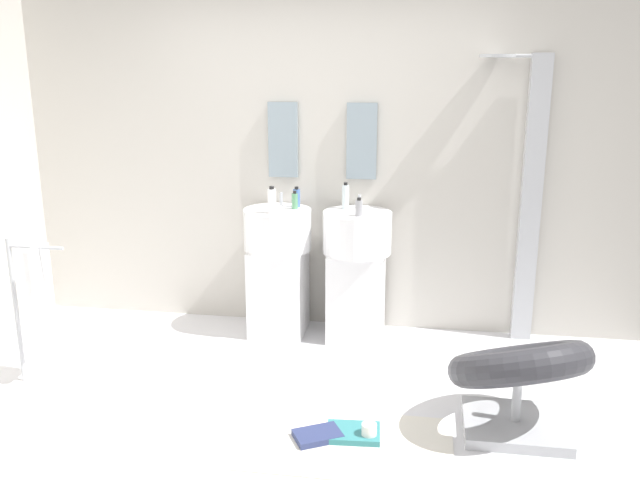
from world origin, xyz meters
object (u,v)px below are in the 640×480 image
Objects in this scene: pedestal_sink_right at (357,270)px; soap_bottle_clear at (346,196)px; lounge_chair at (519,372)px; soap_bottle_green at (295,201)px; coffee_mug at (369,432)px; magazine_teal at (353,433)px; soap_bottle_white at (272,201)px; magazine_navy at (318,435)px; soap_bottle_blue at (297,198)px; pedestal_sink_left at (278,266)px; shower_column at (529,195)px; soap_bottle_grey at (359,208)px; towel_rack at (36,289)px.

soap_bottle_clear is (-0.10, 0.10, 0.52)m from pedestal_sink_right.
lounge_chair is 7.94× the size of soap_bottle_green.
magazine_teal is at bearing 160.56° from coffee_mug.
coffee_mug is at bearing -57.47° from soap_bottle_white.
magazine_navy is 1.65× the size of soap_bottle_blue.
lounge_chair is (1.60, -1.17, -0.18)m from pedestal_sink_left.
pedestal_sink_right is 0.52× the size of shower_column.
soap_bottle_blue is at bearing -177.40° from shower_column.
soap_bottle_clear and soap_bottle_white have the same top height.
soap_bottle_green is at bearing 175.96° from pedestal_sink_right.
soap_bottle_clear reaches higher than magazine_teal.
soap_bottle_grey is 0.67× the size of soap_bottle_clear.
soap_bottle_blue is at bearing 39.29° from towel_rack.
soap_bottle_grey is at bearing 133.65° from lounge_chair.
soap_bottle_green is at bearing 76.57° from magazine_navy.
magazine_teal is at bearing -11.63° from magazine_navy.
shower_column is 7.04× the size of magazine_teal.
lounge_chair is (1.02, -1.17, -0.18)m from pedestal_sink_right.
soap_bottle_clear reaches higher than lounge_chair.
towel_rack is 1.87m from soap_bottle_blue.
pedestal_sink_right is 1.48m from magazine_teal.
soap_bottle_green is at bearing -168.87° from soap_bottle_clear.
pedestal_sink_left is at bearing 180.00° from pedestal_sink_right.
coffee_mug is at bearing -23.58° from magazine_teal.
lounge_chair is at bearing 9.74° from magazine_teal.
soap_bottle_grey is (-0.20, 1.29, 0.96)m from coffee_mug.
soap_bottle_grey reaches higher than pedestal_sink_left.
soap_bottle_white is (-1.61, 1.03, 0.70)m from lounge_chair.
soap_bottle_blue is at bearing 167.06° from pedestal_sink_right.
soap_bottle_white reaches higher than towel_rack.
soap_bottle_clear is at bearing 12.07° from pedestal_sink_left.
pedestal_sink_right is 1.53m from magazine_navy.
soap_bottle_clear is at bearing 11.13° from soap_bottle_green.
pedestal_sink_right is at bearing 130.92° from lounge_chair.
magazine_teal is at bearing -67.18° from soap_bottle_green.
soap_bottle_white is (-0.13, -0.25, 0.02)m from soap_bottle_blue.
soap_bottle_white is at bearing 147.28° from lounge_chair.
magazine_teal is 2.24× the size of soap_bottle_grey.
magazine_navy is 1.74m from soap_bottle_white.
shower_column is at bearing 21.86° from towel_rack.
pedestal_sink_right is at bearing 91.47° from magazine_teal.
pedestal_sink_left is at bearing 81.33° from magazine_navy.
soap_bottle_clear is (-0.05, 1.55, 1.02)m from magazine_navy.
shower_column reaches higher than soap_bottle_white.
pedestal_sink_left is at bearing 113.33° from magazine_teal.
soap_bottle_white is (-0.01, -0.14, 0.52)m from pedestal_sink_left.
pedestal_sink_right is 0.54m from soap_bottle_clear.
coffee_mug reaches higher than magazine_navy.
soap_bottle_white is (1.29, 0.91, 0.42)m from towel_rack.
shower_column is (1.78, 0.18, 0.55)m from pedestal_sink_left.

